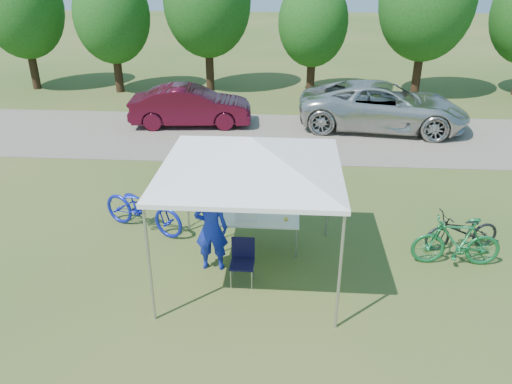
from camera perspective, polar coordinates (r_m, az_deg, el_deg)
ground at (r=9.74m, az=-0.54°, el=-9.05°), size 100.00×100.00×0.00m
gravel_strip at (r=16.94m, az=1.62°, el=6.40°), size 24.00×5.00×0.02m
canopy at (r=8.53m, az=-0.61°, el=5.82°), size 4.53×4.53×3.00m
treeline at (r=22.17m, az=1.69°, el=20.22°), size 24.89×4.28×6.30m
folding_table at (r=10.13m, az=0.11°, el=-3.23°), size 1.71×0.71×0.70m
folding_chair at (r=9.25m, az=-1.54°, el=-7.43°), size 0.44×0.45×0.85m
cooler at (r=10.05m, az=-1.13°, el=-2.14°), size 0.45×0.31×0.33m
ice_cream_cup at (r=10.03m, az=3.45°, el=-3.12°), size 0.07×0.07×0.06m
cyclist at (r=9.44m, az=-5.14°, el=-4.19°), size 0.64×0.42×1.73m
bike_blue at (r=11.15m, az=-12.80°, el=-1.75°), size 2.19×1.51×1.09m
bike_green at (r=10.44m, az=21.94°, el=-5.26°), size 1.70×0.48×1.02m
bike_dark at (r=11.07m, az=22.53°, el=-4.12°), size 1.68×0.91×0.84m
minivan at (r=18.06m, az=14.30°, el=9.51°), size 6.01×3.34×1.59m
sedan at (r=18.04m, az=-7.45°, el=9.73°), size 4.36×1.87×1.40m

